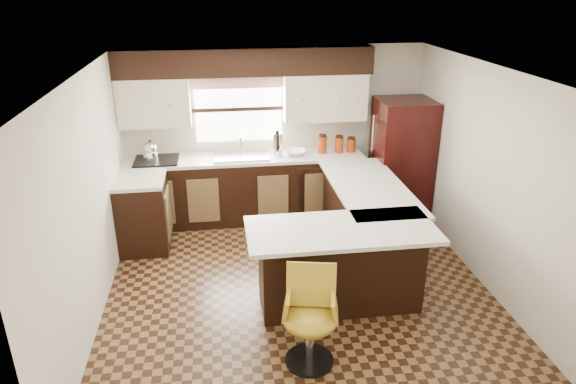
{
  "coord_description": "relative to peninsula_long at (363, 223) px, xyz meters",
  "views": [
    {
      "loc": [
        -0.81,
        -4.86,
        3.23
      ],
      "look_at": [
        -0.06,
        0.45,
        0.99
      ],
      "focal_mm": 32.0,
      "sensor_mm": 36.0,
      "label": 1
    }
  ],
  "objects": [
    {
      "name": "floor",
      "position": [
        -0.9,
        -0.62,
        -0.45
      ],
      "size": [
        4.4,
        4.4,
        0.0
      ],
      "primitive_type": "plane",
      "color": "#49301A",
      "rests_on": "ground"
    },
    {
      "name": "ceiling",
      "position": [
        -0.9,
        -0.62,
        1.95
      ],
      "size": [
        4.4,
        4.4,
        0.0
      ],
      "primitive_type": "plane",
      "rotation": [
        3.14,
        0.0,
        0.0
      ],
      "color": "silver",
      "rests_on": "wall_back"
    },
    {
      "name": "wall_back",
      "position": [
        -0.9,
        1.58,
        0.75
      ],
      "size": [
        4.4,
        0.0,
        4.4
      ],
      "primitive_type": "plane",
      "rotation": [
        1.57,
        0.0,
        0.0
      ],
      "color": "beige",
      "rests_on": "floor"
    },
    {
      "name": "wall_front",
      "position": [
        -0.9,
        -2.83,
        0.75
      ],
      "size": [
        4.4,
        0.0,
        4.4
      ],
      "primitive_type": "plane",
      "rotation": [
        -1.57,
        0.0,
        0.0
      ],
      "color": "beige",
      "rests_on": "floor"
    },
    {
      "name": "wall_left",
      "position": [
        -3.0,
        -0.62,
        0.75
      ],
      "size": [
        0.0,
        4.4,
        4.4
      ],
      "primitive_type": "plane",
      "rotation": [
        1.57,
        0.0,
        1.57
      ],
      "color": "beige",
      "rests_on": "floor"
    },
    {
      "name": "wall_right",
      "position": [
        1.2,
        -0.62,
        0.75
      ],
      "size": [
        0.0,
        4.4,
        4.4
      ],
      "primitive_type": "plane",
      "rotation": [
        1.57,
        0.0,
        -1.57
      ],
      "color": "beige",
      "rests_on": "floor"
    },
    {
      "name": "base_cab_back",
      "position": [
        -1.35,
        1.28,
        0.0
      ],
      "size": [
        3.3,
        0.6,
        0.9
      ],
      "primitive_type": "cube",
      "color": "black",
      "rests_on": "floor"
    },
    {
      "name": "base_cab_left",
      "position": [
        -2.7,
        0.62,
        0.0
      ],
      "size": [
        0.6,
        0.7,
        0.9
      ],
      "primitive_type": "cube",
      "color": "black",
      "rests_on": "floor"
    },
    {
      "name": "counter_back",
      "position": [
        -1.35,
        1.28,
        0.47
      ],
      "size": [
        3.3,
        0.6,
        0.04
      ],
      "primitive_type": "cube",
      "color": "silver",
      "rests_on": "base_cab_back"
    },
    {
      "name": "counter_left",
      "position": [
        -2.7,
        0.62,
        0.47
      ],
      "size": [
        0.6,
        0.7,
        0.04
      ],
      "primitive_type": "cube",
      "color": "silver",
      "rests_on": "base_cab_left"
    },
    {
      "name": "soffit",
      "position": [
        -1.3,
        1.4,
        1.77
      ],
      "size": [
        3.4,
        0.35,
        0.36
      ],
      "primitive_type": "cube",
      "color": "black",
      "rests_on": "wall_back"
    },
    {
      "name": "upper_cab_left",
      "position": [
        -2.52,
        1.4,
        1.27
      ],
      "size": [
        0.94,
        0.35,
        0.64
      ],
      "primitive_type": "cube",
      "color": "beige",
      "rests_on": "wall_back"
    },
    {
      "name": "upper_cab_right",
      "position": [
        -0.22,
        1.4,
        1.27
      ],
      "size": [
        1.14,
        0.35,
        0.64
      ],
      "primitive_type": "cube",
      "color": "beige",
      "rests_on": "wall_back"
    },
    {
      "name": "window_pane",
      "position": [
        -1.4,
        1.56,
        1.1
      ],
      "size": [
        1.2,
        0.02,
        0.9
      ],
      "primitive_type": "cube",
      "color": "white",
      "rests_on": "wall_back"
    },
    {
      "name": "valance",
      "position": [
        -1.4,
        1.52,
        1.49
      ],
      "size": [
        1.3,
        0.06,
        0.18
      ],
      "primitive_type": "cube",
      "color": "#D19B93",
      "rests_on": "wall_back"
    },
    {
      "name": "sink",
      "position": [
        -1.4,
        1.25,
        0.51
      ],
      "size": [
        0.75,
        0.45,
        0.03
      ],
      "primitive_type": "cube",
      "color": "#B2B2B7",
      "rests_on": "counter_back"
    },
    {
      "name": "dishwasher",
      "position": [
        -0.35,
        0.99,
        -0.02
      ],
      "size": [
        0.58,
        0.03,
        0.78
      ],
      "primitive_type": "cube",
      "color": "black",
      "rests_on": "floor"
    },
    {
      "name": "cooktop",
      "position": [
        -2.55,
        1.25,
        0.51
      ],
      "size": [
        0.58,
        0.5,
        0.02
      ],
      "primitive_type": "cube",
      "color": "black",
      "rests_on": "counter_back"
    },
    {
      "name": "peninsula_long",
      "position": [
        0.0,
        0.0,
        0.0
      ],
      "size": [
        0.6,
        1.95,
        0.9
      ],
      "primitive_type": "cube",
      "color": "black",
      "rests_on": "floor"
    },
    {
      "name": "peninsula_return",
      "position": [
        -0.53,
        -0.97,
        0.0
      ],
      "size": [
        1.65,
        0.6,
        0.9
      ],
      "primitive_type": "cube",
      "color": "black",
      "rests_on": "floor"
    },
    {
      "name": "counter_pen_long",
      "position": [
        0.05,
        0.0,
        0.47
      ],
      "size": [
        0.84,
        1.95,
        0.04
      ],
      "primitive_type": "cube",
      "color": "silver",
      "rests_on": "peninsula_long"
    },
    {
      "name": "counter_pen_return",
      "position": [
        -0.55,
        -1.06,
        0.47
      ],
      "size": [
        1.89,
        0.84,
        0.04
      ],
      "primitive_type": "cube",
      "color": "silver",
      "rests_on": "peninsula_return"
    },
    {
      "name": "refrigerator",
      "position": [
        0.81,
        1.01,
        0.42
      ],
      "size": [
        0.74,
        0.71,
        1.73
      ],
      "primitive_type": "cube",
      "color": "black",
      "rests_on": "floor"
    },
    {
      "name": "bar_chair",
      "position": [
        -0.99,
        -1.83,
        0.0
      ],
      "size": [
        0.58,
        0.58,
        0.91
      ],
      "primitive_type": null,
      "rotation": [
        0.0,
        0.0,
        -0.21
      ],
      "color": "#B89423",
      "rests_on": "floor"
    },
    {
      "name": "kettle",
      "position": [
        -2.61,
        1.26,
        0.66
      ],
      "size": [
        0.2,
        0.2,
        0.27
      ],
      "primitive_type": null,
      "color": "silver",
      "rests_on": "cooktop"
    },
    {
      "name": "percolator",
      "position": [
        -0.9,
        1.28,
        0.66
      ],
      "size": [
        0.14,
        0.14,
        0.32
      ],
      "primitive_type": "cylinder",
      "color": "silver",
      "rests_on": "counter_back"
    },
    {
      "name": "mixing_bowl",
      "position": [
        -0.64,
        1.28,
        0.53
      ],
      "size": [
        0.36,
        0.36,
        0.07
      ],
      "primitive_type": "imported",
      "rotation": [
        0.0,
        0.0,
        -0.3
      ],
      "color": "white",
      "rests_on": "counter_back"
    },
    {
      "name": "canister_large",
      "position": [
        -0.26,
        1.3,
        0.62
      ],
      "size": [
        0.12,
        0.12,
        0.24
      ],
      "primitive_type": "cylinder",
      "color": "#94310B",
      "rests_on": "counter_back"
    },
    {
      "name": "canister_med",
      "position": [
        -0.02,
        1.3,
        0.6
      ],
      "size": [
        0.12,
        0.12,
        0.21
      ],
      "primitive_type": "cylinder",
      "color": "#94310B",
      "rests_on": "counter_back"
    },
    {
      "name": "canister_small",
      "position": [
        0.16,
        1.3,
        0.59
      ],
      "size": [
        0.12,
        0.12,
        0.19
      ],
      "primitive_type": "cylinder",
      "color": "#94310B",
      "rests_on": "counter_back"
    }
  ]
}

